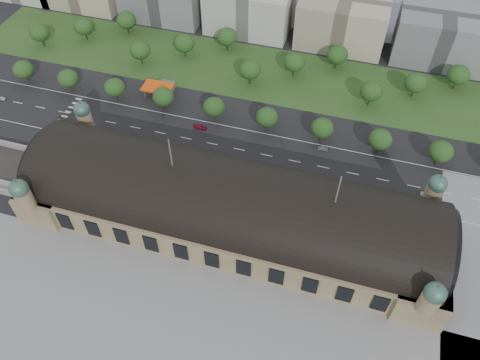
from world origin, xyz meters
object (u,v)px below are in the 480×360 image
(parked_car_6, at_px, (151,153))
(parked_car_1, at_px, (104,150))
(parked_car_5, at_px, (179,162))
(bus_east, at_px, (346,190))
(traffic_car_3, at_px, (200,127))
(parked_car_3, at_px, (133,149))
(bus_mid, at_px, (233,161))
(traffic_car_4, at_px, (289,176))
(petrol_station, at_px, (163,86))
(traffic_car_6, at_px, (426,194))
(traffic_car_2, at_px, (153,146))
(parked_car_0, at_px, (67,141))
(parked_car_2, at_px, (110,144))
(traffic_car_0, at_px, (1,98))
(bus_west, at_px, (192,156))
(parked_car_4, at_px, (192,162))
(traffic_car_5, at_px, (323,149))

(parked_car_6, bearing_deg, parked_car_1, -105.53)
(parked_car_5, bearing_deg, bus_east, 59.46)
(traffic_car_3, relative_size, parked_car_3, 1.31)
(bus_mid, distance_m, bus_east, 46.72)
(traffic_car_4, relative_size, bus_east, 0.30)
(petrol_station, bearing_deg, traffic_car_6, -14.03)
(traffic_car_3, height_order, parked_car_3, traffic_car_3)
(traffic_car_3, distance_m, parked_car_3, 30.77)
(traffic_car_2, distance_m, parked_car_0, 37.30)
(bus_east, bearing_deg, parked_car_3, 93.30)
(petrol_station, height_order, traffic_car_6, petrol_station)
(petrol_station, distance_m, bus_east, 100.08)
(traffic_car_2, bearing_deg, parked_car_0, -80.40)
(parked_car_3, bearing_deg, traffic_car_2, 91.96)
(parked_car_2, bearing_deg, traffic_car_0, -134.55)
(bus_west, height_order, bus_east, bus_east)
(parked_car_6, bearing_deg, traffic_car_3, 118.13)
(parked_car_5, xyz_separation_m, parked_car_6, (-12.87, 1.55, -0.08))
(parked_car_4, bearing_deg, traffic_car_4, 67.40)
(bus_east, bearing_deg, parked_car_5, 95.00)
(parked_car_0, height_order, bus_east, bus_east)
(parked_car_4, relative_size, parked_car_5, 0.86)
(bus_east, bearing_deg, parked_car_0, 94.92)
(traffic_car_2, relative_size, bus_west, 0.41)
(parked_car_6, bearing_deg, traffic_car_2, 168.44)
(traffic_car_6, bearing_deg, parked_car_5, -88.95)
(parked_car_3, distance_m, parked_car_6, 8.44)
(traffic_car_2, relative_size, traffic_car_4, 1.26)
(parked_car_4, distance_m, bus_west, 2.30)
(traffic_car_4, height_order, bus_west, bus_west)
(parked_car_2, distance_m, parked_car_6, 19.04)
(petrol_station, relative_size, traffic_car_2, 2.91)
(traffic_car_3, xyz_separation_m, traffic_car_6, (96.94, -11.01, -0.14))
(traffic_car_6, distance_m, parked_car_3, 120.14)
(parked_car_2, distance_m, bus_west, 36.60)
(traffic_car_3, distance_m, bus_west, 18.91)
(traffic_car_5, xyz_separation_m, parked_car_3, (-76.93, -22.95, 0.03))
(traffic_car_5, bearing_deg, traffic_car_6, -111.63)
(parked_car_3, bearing_deg, parked_car_0, -106.18)
(traffic_car_2, xyz_separation_m, bus_east, (82.04, -1.62, 1.10))
(bus_mid, bearing_deg, bus_west, 99.13)
(parked_car_2, relative_size, parked_car_6, 1.11)
(parked_car_0, distance_m, parked_car_1, 17.79)
(parked_car_4, bearing_deg, parked_car_2, -118.08)
(traffic_car_0, xyz_separation_m, parked_car_5, (95.02, -14.40, -0.02))
(traffic_car_2, bearing_deg, traffic_car_3, 135.68)
(traffic_car_0, distance_m, parked_car_1, 64.66)
(parked_car_3, height_order, parked_car_5, parked_car_3)
(traffic_car_4, bearing_deg, traffic_car_2, -95.08)
(traffic_car_5, xyz_separation_m, parked_car_4, (-50.33, -22.95, 0.03))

